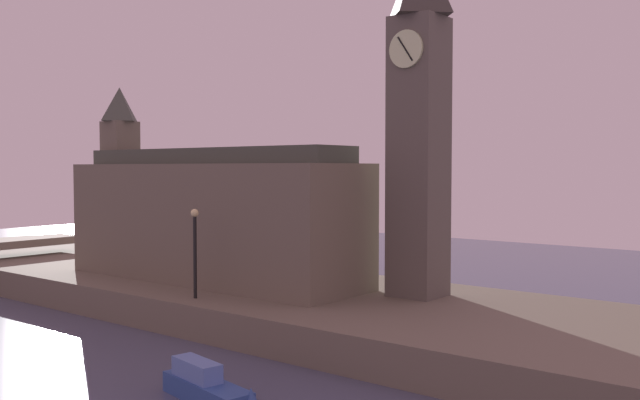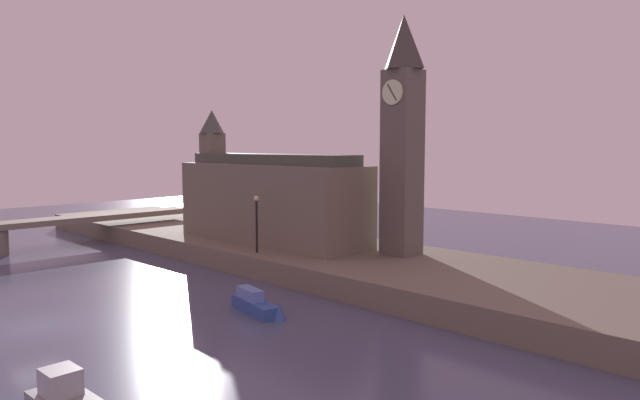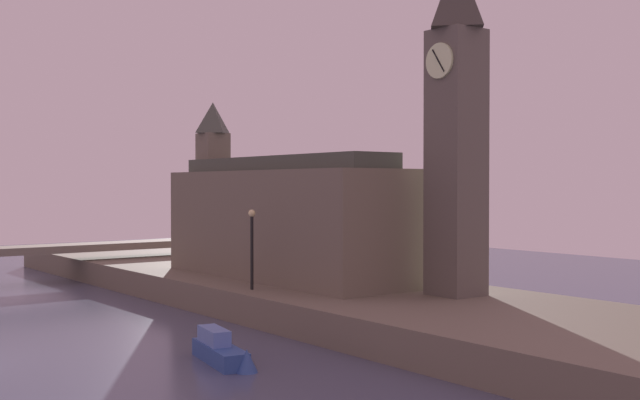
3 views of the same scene
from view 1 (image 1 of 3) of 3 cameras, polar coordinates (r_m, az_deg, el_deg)
far_embankment at (r=33.91m, az=-2.22°, el=-8.51°), size 70.00×12.00×1.50m
clock_tower at (r=31.65m, az=8.15°, el=7.30°), size 2.40×2.44×16.19m
parliament_hall at (r=36.60m, az=-9.29°, el=-1.23°), size 17.40×5.14×10.53m
streetlamp at (r=31.32m, az=-10.27°, el=-3.48°), size 0.36×0.36×4.00m
boat_tour_blue at (r=22.41m, az=-8.82°, el=-15.17°), size 4.41×1.71×1.37m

